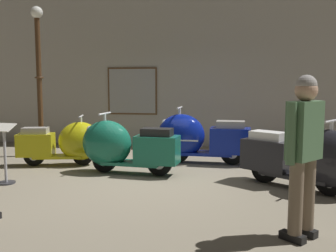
# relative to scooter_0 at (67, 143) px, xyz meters

# --- Properties ---
(ground_plane) EXTENTS (60.00, 60.00, 0.00)m
(ground_plane) POSITION_rel_scooter_0_xyz_m (1.81, -0.99, -0.44)
(ground_plane) COLOR gray
(showroom_back_wall) EXTENTS (18.00, 0.24, 3.86)m
(showroom_back_wall) POSITION_rel_scooter_0_xyz_m (1.80, 2.63, 1.49)
(showroom_back_wall) COLOR #ADA89E
(showroom_back_wall) RESTS_ON ground
(scooter_0) EXTENTS (1.64, 0.74, 0.97)m
(scooter_0) POSITION_rel_scooter_0_xyz_m (0.00, 0.00, 0.00)
(scooter_0) COLOR black
(scooter_0) RESTS_ON ground
(scooter_1) EXTENTS (1.80, 0.72, 1.07)m
(scooter_1) POSITION_rel_scooter_0_xyz_m (1.22, -0.50, 0.05)
(scooter_1) COLOR black
(scooter_1) RESTS_ON ground
(scooter_2) EXTENTS (1.87, 0.66, 1.12)m
(scooter_2) POSITION_rel_scooter_0_xyz_m (2.47, 0.53, 0.07)
(scooter_2) COLOR black
(scooter_2) RESTS_ON ground
(scooter_3) EXTENTS (1.73, 1.45, 1.08)m
(scooter_3) POSITION_rel_scooter_0_xyz_m (4.21, -1.24, 0.05)
(scooter_3) COLOR black
(scooter_3) RESTS_ON ground
(lamppost) EXTENTS (0.28, 0.28, 3.20)m
(lamppost) POSITION_rel_scooter_0_xyz_m (-0.93, 0.87, 1.19)
(lamppost) COLOR #472D19
(lamppost) RESTS_ON ground
(visitor_0) EXTENTS (0.43, 0.44, 1.68)m
(visitor_0) POSITION_rel_scooter_0_xyz_m (3.74, -3.05, 0.53)
(visitor_0) COLOR black
(visitor_0) RESTS_ON ground
(info_stanchion) EXTENTS (0.35, 0.28, 0.96)m
(info_stanchion) POSITION_rel_scooter_0_xyz_m (-0.45, -1.41, -0.05)
(info_stanchion) COLOR #333338
(info_stanchion) RESTS_ON ground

